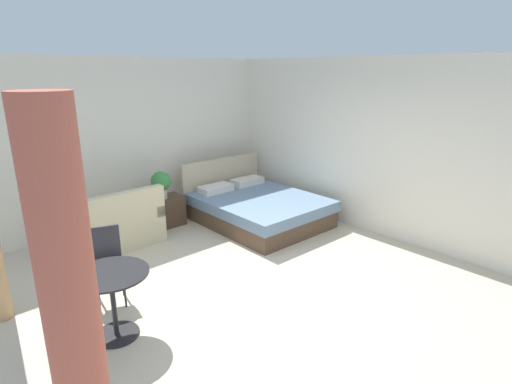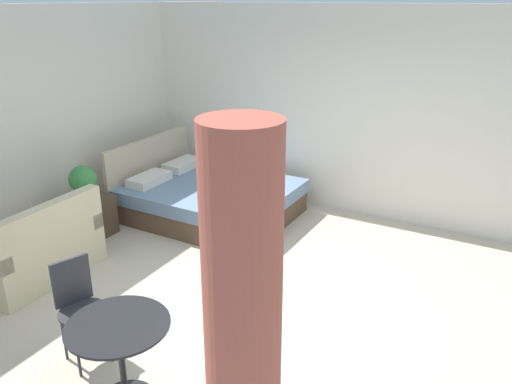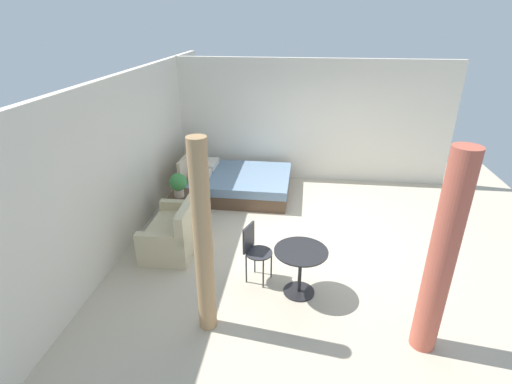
% 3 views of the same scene
% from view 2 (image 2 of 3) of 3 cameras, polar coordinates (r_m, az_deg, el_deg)
% --- Properties ---
extents(ground_plane, '(8.45, 9.30, 0.02)m').
position_cam_2_polar(ground_plane, '(5.29, -0.53, -12.01)').
color(ground_plane, beige).
extents(wall_back, '(8.45, 0.12, 2.80)m').
position_cam_2_polar(wall_back, '(6.75, -24.74, 6.51)').
color(wall_back, silver).
rests_on(wall_back, ground).
extents(wall_right, '(0.12, 6.30, 2.80)m').
position_cam_2_polar(wall_right, '(7.09, 10.47, 8.71)').
color(wall_right, silver).
rests_on(wall_right, ground).
extents(bed, '(1.78, 2.21, 0.98)m').
position_cam_2_polar(bed, '(7.10, -5.47, -0.66)').
color(bed, brown).
rests_on(bed, ground).
extents(couch, '(1.33, 0.81, 0.90)m').
position_cam_2_polar(couch, '(6.01, -23.31, -6.17)').
color(couch, beige).
rests_on(couch, ground).
extents(nightstand, '(0.53, 0.38, 0.52)m').
position_cam_2_polar(nightstand, '(6.77, -17.88, -2.75)').
color(nightstand, '#473323').
rests_on(nightstand, ground).
extents(potted_plant, '(0.33, 0.33, 0.46)m').
position_cam_2_polar(potted_plant, '(6.50, -18.82, 1.16)').
color(potted_plant, tan).
rests_on(potted_plant, nightstand).
extents(balcony_table, '(0.75, 0.75, 0.71)m').
position_cam_2_polar(balcony_table, '(3.97, -14.96, -16.57)').
color(balcony_table, black).
rests_on(balcony_table, ground).
extents(cafe_chair_near_window, '(0.51, 0.51, 0.89)m').
position_cam_2_polar(cafe_chair_near_window, '(4.50, -19.31, -11.39)').
color(cafe_chair_near_window, '#2D2D33').
rests_on(cafe_chair_near_window, ground).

